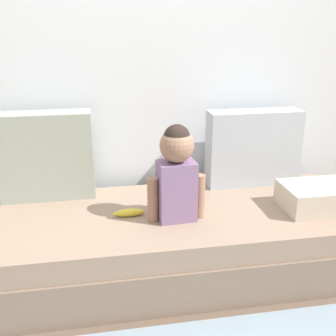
# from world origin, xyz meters

# --- Properties ---
(ground_plane) EXTENTS (12.00, 12.00, 0.00)m
(ground_plane) POSITION_xyz_m (0.00, 0.00, 0.00)
(ground_plane) COLOR brown
(back_wall) EXTENTS (5.46, 0.10, 2.32)m
(back_wall) POSITION_xyz_m (0.00, 0.55, 1.16)
(back_wall) COLOR silver
(back_wall) RESTS_ON ground
(couch) EXTENTS (2.26, 0.84, 0.35)m
(couch) POSITION_xyz_m (0.00, 0.00, 0.17)
(couch) COLOR #826C5B
(couch) RESTS_ON ground
(throw_pillow_left) EXTENTS (0.53, 0.16, 0.50)m
(throw_pillow_left) POSITION_xyz_m (-0.62, 0.32, 0.60)
(throw_pillow_left) COLOR #99A393
(throw_pillow_left) RESTS_ON couch
(throw_pillow_right) EXTENTS (0.57, 0.16, 0.47)m
(throw_pillow_right) POSITION_xyz_m (0.62, 0.32, 0.59)
(throw_pillow_right) COLOR #B2BCC6
(throw_pillow_right) RESTS_ON couch
(toddler) EXTENTS (0.30, 0.17, 0.50)m
(toddler) POSITION_xyz_m (0.05, -0.09, 0.62)
(toddler) COLOR gray
(toddler) RESTS_ON couch
(banana) EXTENTS (0.17, 0.05, 0.04)m
(banana) POSITION_xyz_m (-0.19, -0.02, 0.37)
(banana) COLOR yellow
(banana) RESTS_ON couch
(folded_blanket) EXTENTS (0.40, 0.28, 0.13)m
(folded_blanket) POSITION_xyz_m (0.85, -0.10, 0.42)
(folded_blanket) COLOR beige
(folded_blanket) RESTS_ON couch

